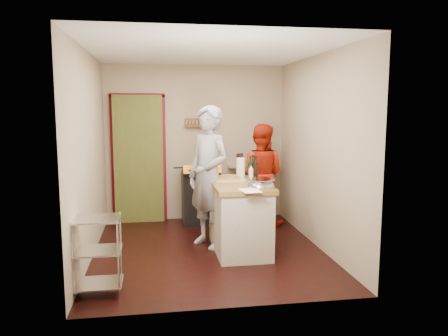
{
  "coord_description": "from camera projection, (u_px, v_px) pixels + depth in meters",
  "views": [
    {
      "loc": [
        -0.68,
        -5.62,
        1.88
      ],
      "look_at": [
        0.21,
        0.0,
        1.1
      ],
      "focal_mm": 35.0,
      "sensor_mm": 36.0,
      "label": 1
    }
  ],
  "objects": [
    {
      "name": "person_red",
      "position": [
        260.0,
        174.0,
        7.08
      ],
      "size": [
        0.98,
        0.9,
        1.64
      ],
      "primitive_type": "imported",
      "rotation": [
        0.0,
        0.0,
        2.71
      ],
      "color": "#B8220C",
      "rests_on": "ground"
    },
    {
      "name": "right_wall",
      "position": [
        317.0,
        152.0,
        5.92
      ],
      "size": [
        0.04,
        3.5,
        2.6
      ],
      "primitive_type": "cube",
      "color": "tan",
      "rests_on": "ground"
    },
    {
      "name": "ceiling",
      "position": [
        207.0,
        50.0,
        5.51
      ],
      "size": [
        3.0,
        3.5,
        0.02
      ],
      "primitive_type": "cube",
      "color": "white",
      "rests_on": "back_wall"
    },
    {
      "name": "person_stripe",
      "position": [
        208.0,
        177.0,
        5.91
      ],
      "size": [
        0.78,
        0.84,
        1.92
      ],
      "primitive_type": "imported",
      "rotation": [
        0.0,
        0.0,
        -0.97
      ],
      "color": "#A1A2A6",
      "rests_on": "ground"
    },
    {
      "name": "left_wall",
      "position": [
        89.0,
        155.0,
        5.45
      ],
      "size": [
        0.04,
        3.5,
        2.6
      ],
      "primitive_type": "cube",
      "color": "tan",
      "rests_on": "ground"
    },
    {
      "name": "wire_shelving",
      "position": [
        97.0,
        252.0,
        4.43
      ],
      "size": [
        0.48,
        0.4,
        0.8
      ],
      "color": "silver",
      "rests_on": "ground"
    },
    {
      "name": "back_wall",
      "position": [
        158.0,
        153.0,
        7.35
      ],
      "size": [
        3.0,
        0.44,
        2.6
      ],
      "color": "tan",
      "rests_on": "ground"
    },
    {
      "name": "island",
      "position": [
        240.0,
        215.0,
        5.77
      ],
      "size": [
        0.72,
        1.34,
        1.23
      ],
      "color": "beige",
      "rests_on": "ground"
    },
    {
      "name": "stove",
      "position": [
        201.0,
        196.0,
        7.2
      ],
      "size": [
        0.6,
        0.63,
        1.0
      ],
      "color": "black",
      "rests_on": "ground"
    },
    {
      "name": "floor",
      "position": [
        208.0,
        250.0,
        5.86
      ],
      "size": [
        3.5,
        3.5,
        0.0
      ],
      "primitive_type": "plane",
      "color": "black",
      "rests_on": "ground"
    }
  ]
}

